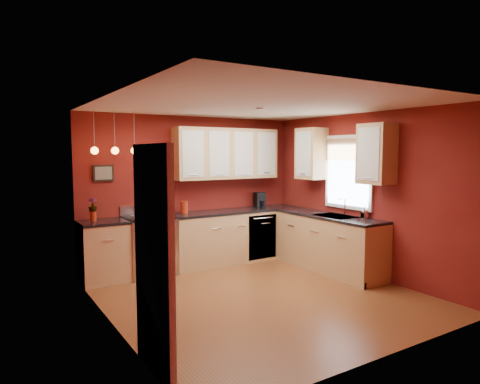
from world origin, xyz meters
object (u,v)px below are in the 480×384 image
sink (335,217)px  gas_range (150,245)px  red_canister (184,207)px  coffee_maker (260,200)px  soap_pump (365,212)px

sink → gas_range: bearing=150.2°
gas_range → red_canister: red_canister is taller
gas_range → coffee_maker: size_ratio=4.03×
gas_range → red_canister: 0.86m
red_canister → soap_pump: size_ratio=1.12×
coffee_maker → soap_pump: bearing=-68.2°
sink → coffee_maker: sink is taller
sink → red_canister: size_ratio=3.34×
red_canister → gas_range: bearing=-173.2°
soap_pump → red_canister: bearing=137.4°
sink → red_canister: 2.53m
soap_pump → gas_range: bearing=145.7°
gas_range → soap_pump: bearing=-34.3°
sink → soap_pump: 0.49m
sink → coffee_maker: size_ratio=2.54×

